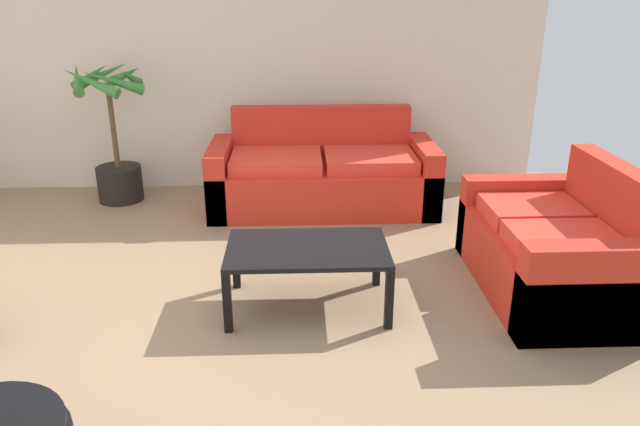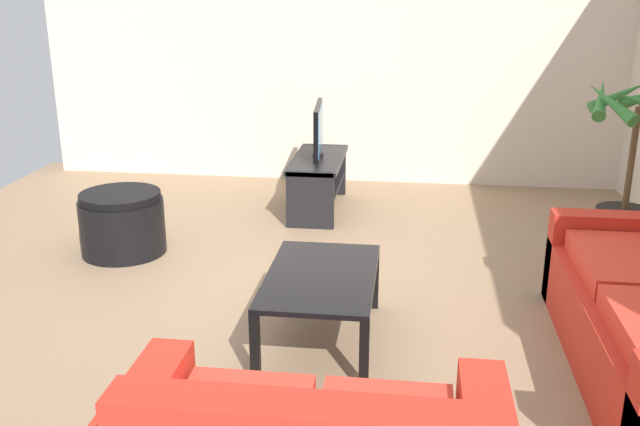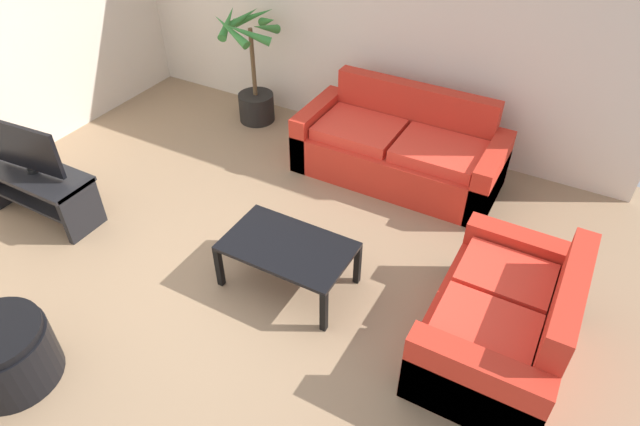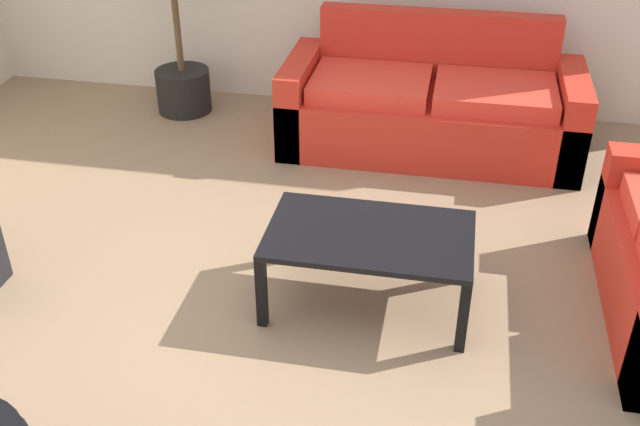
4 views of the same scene
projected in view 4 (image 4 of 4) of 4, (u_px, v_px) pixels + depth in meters
ground_plane at (239, 333)px, 3.70m from camera, size 6.60×6.60×0.00m
couch_main at (431, 108)px, 5.32m from camera, size 2.08×0.90×0.90m
coffee_table at (370, 241)px, 3.73m from camera, size 1.03×0.63×0.43m
potted_palm at (178, 47)px, 5.74m from camera, size 0.75×0.77×1.34m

